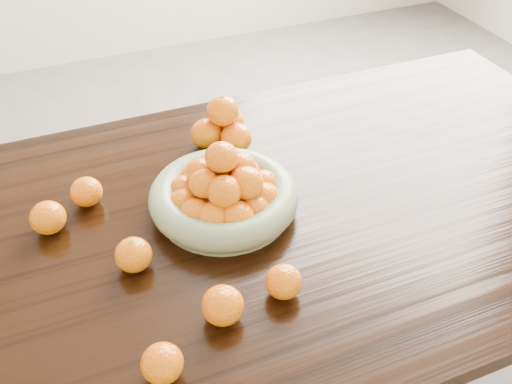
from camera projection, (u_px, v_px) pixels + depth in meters
name	position (u px, v px, depth m)	size (l,w,h in m)	color
dining_table	(246.00, 246.00, 1.30)	(2.00, 1.00, 0.75)	black
fruit_bowl	(224.00, 193.00, 1.23)	(0.33, 0.33, 0.17)	gray
orange_pyramid	(224.00, 126.00, 1.43)	(0.15, 0.16, 0.13)	orange
loose_orange_0	(133.00, 255.00, 1.11)	(0.07, 0.07, 0.07)	orange
loose_orange_1	(162.00, 363.00, 0.92)	(0.07, 0.07, 0.07)	orange
loose_orange_2	(284.00, 282.00, 1.06)	(0.07, 0.07, 0.06)	orange
loose_orange_3	(48.00, 218.00, 1.19)	(0.08, 0.08, 0.07)	orange
loose_orange_4	(223.00, 305.00, 1.01)	(0.08, 0.08, 0.07)	orange
loose_orange_5	(86.00, 192.00, 1.26)	(0.07, 0.07, 0.07)	orange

